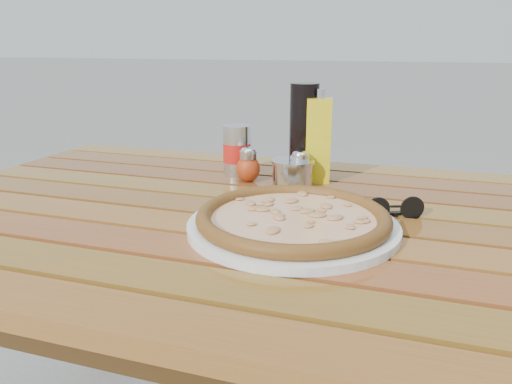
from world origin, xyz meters
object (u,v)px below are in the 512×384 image
(pepper_shaker, at_px, (248,165))
(parmesan_tin, at_px, (293,173))
(pizza, at_px, (293,218))
(olive_oil_cruet, at_px, (319,140))
(soda_can, at_px, (237,151))
(plate, at_px, (293,226))
(table, at_px, (253,246))
(sunglasses, at_px, (394,209))
(oregano_shaker, at_px, (300,169))
(dark_bottle, at_px, (304,132))

(pepper_shaker, distance_m, parmesan_tin, 0.11)
(pizza, relative_size, olive_oil_cruet, 2.09)
(pizza, relative_size, soda_can, 3.66)
(plate, height_order, olive_oil_cruet, olive_oil_cruet)
(table, xyz_separation_m, plate, (0.10, -0.08, 0.08))
(soda_can, distance_m, sunglasses, 0.43)
(pizza, height_order, sunglasses, sunglasses)
(pepper_shaker, bearing_deg, plate, -57.25)
(oregano_shaker, height_order, parmesan_tin, oregano_shaker)
(plate, xyz_separation_m, parmesan_tin, (-0.07, 0.27, 0.02))
(oregano_shaker, distance_m, parmesan_tin, 0.02)
(plate, bearing_deg, parmesan_tin, 104.41)
(olive_oil_cruet, distance_m, sunglasses, 0.29)
(soda_can, distance_m, olive_oil_cruet, 0.20)
(pizza, relative_size, dark_bottle, 1.99)
(table, distance_m, parmesan_tin, 0.22)
(pizza, bearing_deg, plate, 0.00)
(table, bearing_deg, sunglasses, 9.02)
(dark_bottle, relative_size, sunglasses, 2.06)
(pizza, distance_m, soda_can, 0.39)
(oregano_shaker, bearing_deg, dark_bottle, 97.94)
(plate, distance_m, sunglasses, 0.20)
(oregano_shaker, bearing_deg, pepper_shaker, -179.60)
(pizza, bearing_deg, olive_oil_cruet, 94.26)
(olive_oil_cruet, bearing_deg, pepper_shaker, -159.93)
(oregano_shaker, xyz_separation_m, dark_bottle, (-0.01, 0.07, 0.07))
(oregano_shaker, height_order, olive_oil_cruet, olive_oil_cruet)
(oregano_shaker, distance_m, sunglasses, 0.26)
(table, bearing_deg, soda_can, 116.76)
(table, height_order, pepper_shaker, pepper_shaker)
(pepper_shaker, xyz_separation_m, soda_can, (-0.05, 0.05, 0.02))
(oregano_shaker, bearing_deg, soda_can, 163.90)
(pizza, height_order, dark_bottle, dark_bottle)
(dark_bottle, height_order, olive_oil_cruet, dark_bottle)
(table, xyz_separation_m, dark_bottle, (0.04, 0.26, 0.19))
(pizza, bearing_deg, dark_bottle, 100.52)
(dark_bottle, relative_size, soda_can, 1.83)
(olive_oil_cruet, xyz_separation_m, sunglasses, (0.18, -0.21, -0.08))
(oregano_shaker, relative_size, sunglasses, 0.77)
(pizza, height_order, olive_oil_cruet, olive_oil_cruet)
(sunglasses, bearing_deg, oregano_shaker, 121.82)
(plate, bearing_deg, pepper_shaker, 122.75)
(olive_oil_cruet, bearing_deg, sunglasses, -48.09)
(table, bearing_deg, oregano_shaker, 76.69)
(dark_bottle, distance_m, soda_can, 0.17)
(olive_oil_cruet, xyz_separation_m, parmesan_tin, (-0.04, -0.06, -0.07))
(plate, relative_size, soda_can, 3.00)
(parmesan_tin, bearing_deg, soda_can, 160.67)
(parmesan_tin, bearing_deg, plate, -75.59)
(table, bearing_deg, dark_bottle, 82.25)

